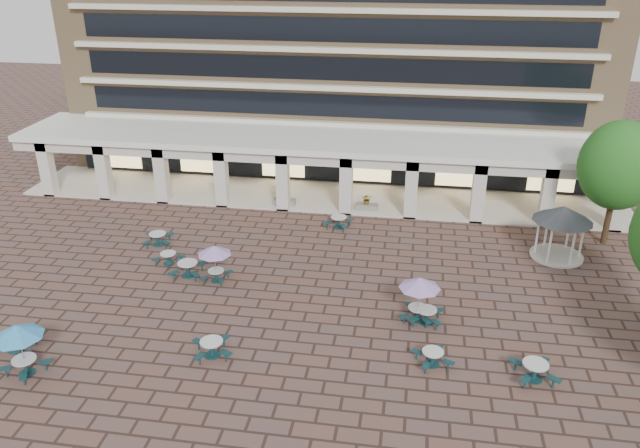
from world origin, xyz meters
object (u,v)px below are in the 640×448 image
at_px(planter_left, 284,199).
at_px(planter_right, 367,204).
at_px(picnic_table_2, 433,356).
at_px(gazebo, 563,220).
at_px(picnic_table_0, 14,340).
at_px(picnic_table_1, 212,347).

xyz_separation_m(planter_left, planter_right, (5.63, 0.00, -0.04)).
bearing_deg(picnic_table_2, gazebo, 34.88).
distance_m(gazebo, planter_left, 17.74).
xyz_separation_m(picnic_table_0, picnic_table_1, (8.79, 0.90, -0.03)).
height_order(picnic_table_2, planter_right, planter_right).
bearing_deg(picnic_table_0, planter_left, 72.22).
bearing_deg(picnic_table_2, planter_left, 98.72).
bearing_deg(gazebo, picnic_table_1, -143.98).
bearing_deg(picnic_table_1, planter_left, 69.86).
bearing_deg(planter_right, picnic_table_1, -107.25).
xyz_separation_m(picnic_table_0, picnic_table_2, (18.28, 1.75, -0.07)).
relative_size(picnic_table_2, planter_left, 1.26).
height_order(planter_left, planter_right, planter_left).
bearing_deg(planter_left, gazebo, -16.11).
height_order(picnic_table_2, planter_left, planter_left).
bearing_deg(picnic_table_0, picnic_table_2, 12.93).
relative_size(picnic_table_1, picnic_table_2, 1.09).
distance_m(picnic_table_2, gazebo, 13.41).
distance_m(picnic_table_0, planter_right, 22.72).
bearing_deg(gazebo, picnic_table_2, -122.37).
xyz_separation_m(picnic_table_2, planter_left, (-9.86, 16.11, 0.12)).
height_order(picnic_table_0, picnic_table_2, picnic_table_0).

